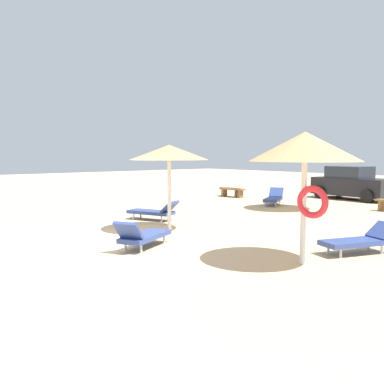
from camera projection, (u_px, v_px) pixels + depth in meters
ground_plane at (106, 243)px, 11.34m from camera, size 80.00×80.00×0.00m
parasol_0 at (169, 153)px, 12.99m from camera, size 2.41×2.41×2.65m
parasol_3 at (305, 148)px, 9.01m from camera, size 2.38×2.38×2.85m
parasol_4 at (305, 148)px, 17.96m from camera, size 2.88×2.88×2.89m
lounger_0 at (154, 211)px, 15.25m from camera, size 1.98×1.28×0.74m
lounger_3 at (360, 240)px, 10.19m from camera, size 1.24×2.00×0.71m
lounger_4 at (274, 198)px, 19.81m from camera, size 1.47×1.95×0.76m
lounger_5 at (143, 235)px, 10.75m from camera, size 1.40×1.95×0.79m
bench_1 at (232, 191)px, 23.26m from camera, size 1.54×0.61×0.49m
bench_2 at (231, 190)px, 23.74m from camera, size 1.52×0.47×0.49m
parked_car at (352, 184)px, 22.18m from camera, size 4.08×2.15×1.72m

